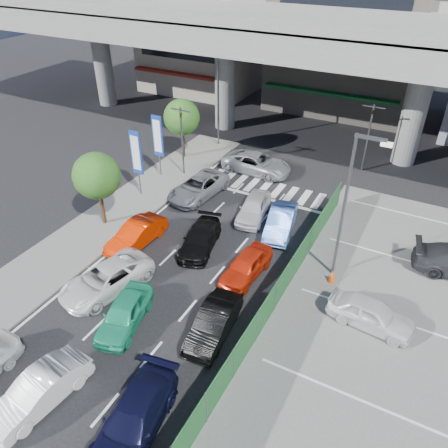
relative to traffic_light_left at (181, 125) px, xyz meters
The scene contains 29 objects.
ground 14.07m from the traffic_light_left, 62.68° to the right, with size 120.00×120.00×0.00m, color black.
parking_lot 20.28m from the traffic_light_left, 30.17° to the right, with size 12.00×28.00×0.06m, color #5A5A58.
sidewalk_left 8.93m from the traffic_light_left, 95.71° to the right, with size 4.00×30.00×0.12m, color #5A5A58.
fence_run 16.20m from the traffic_light_left, 43.73° to the right, with size 0.16×22.00×1.80m, color #1E5827, non-canonical shape.
expressway 12.72m from the traffic_light_left, 58.20° to the left, with size 64.00×14.00×10.75m.
building_west 22.39m from the traffic_light_left, 116.14° to the left, with size 12.00×10.90×13.00m.
building_center 22.15m from the traffic_light_left, 73.53° to the left, with size 14.00×10.90×15.00m.
traffic_light_left is the anchor object (origin of this frame).
traffic_light_right 13.63m from the traffic_light_left, 30.89° to the left, with size 1.60×1.24×5.20m.
street_lamp_right 14.68m from the traffic_light_left, 24.16° to the right, with size 1.65×0.22×8.00m.
street_lamp_left 6.06m from the traffic_light_left, 91.20° to the left, with size 1.65×0.22×8.00m.
signboard_near 4.22m from the traffic_light_left, 104.02° to the right, with size 0.80×0.14×4.70m.
signboard_far 1.93m from the traffic_light_left, 144.30° to the right, with size 0.80×0.14×4.70m.
tree_near 8.06m from the traffic_light_left, 95.71° to the right, with size 2.80×2.80×4.80m.
tree_far 3.02m from the traffic_light_left, 122.62° to the left, with size 2.80×2.80×4.80m.
hatch_white_back_mid 19.89m from the traffic_light_left, 73.98° to the right, with size 1.46×4.19×1.38m, color white.
minivan_navy_back 20.60m from the traffic_light_left, 62.69° to the right, with size 1.91×4.70×1.36m, color black.
sedan_white_mid_left 13.44m from the traffic_light_left, 75.06° to the right, with size 2.29×4.97×1.38m, color white.
taxi_teal_mid 15.52m from the traffic_light_left, 68.03° to the right, with size 1.59×3.96×1.35m, color #24AD7E.
hatch_black_mid_right 16.22m from the traffic_light_left, 52.77° to the right, with size 1.41×4.03×1.33m, color black.
taxi_orange_left 9.64m from the traffic_light_left, 75.17° to the right, with size 1.46×4.18×1.38m, color red.
sedan_black_mid 9.89m from the traffic_light_left, 51.83° to the right, with size 1.72×4.24×1.23m, color black.
taxi_orange_right 12.76m from the traffic_light_left, 42.11° to the right, with size 1.55×3.85×1.31m, color red.
wagon_silver_front_left 4.72m from the traffic_light_left, 40.43° to the right, with size 2.29×4.97×1.38m, color gray.
sedan_white_front_mid 8.32m from the traffic_light_left, 22.19° to the right, with size 1.63×4.05×1.38m, color silver.
kei_truck_front_right 10.39m from the traffic_light_left, 21.13° to the right, with size 1.46×4.19×1.38m, color #5883F0.
crossing_wagon_silver 6.37m from the traffic_light_left, 32.17° to the left, with size 2.42×5.25×1.46m, color #929599.
parked_sedan_white 18.34m from the traffic_light_left, 29.21° to the right, with size 1.60×3.99×1.36m, color silver.
traffic_cone 15.34m from the traffic_light_left, 26.67° to the right, with size 0.39×0.39×0.76m, color #EA500D.
Camera 1 is at (10.29, -12.61, 15.35)m, focal length 35.00 mm.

